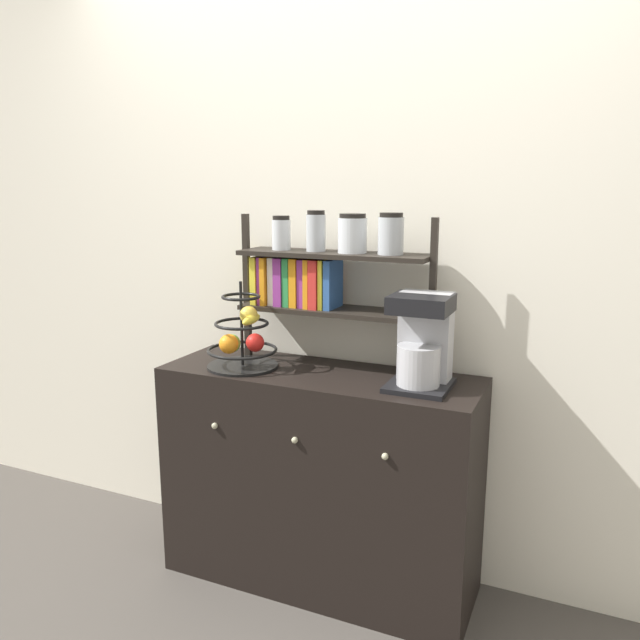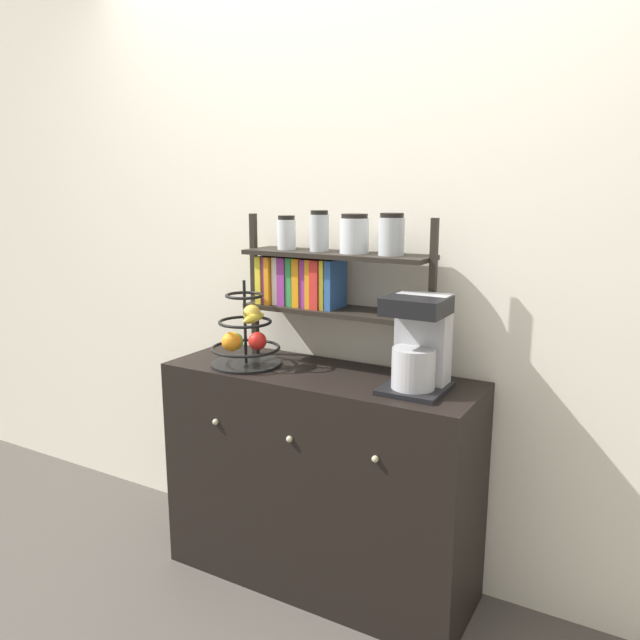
% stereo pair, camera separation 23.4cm
% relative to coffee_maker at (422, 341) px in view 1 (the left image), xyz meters
% --- Properties ---
extents(ground_plane, '(12.00, 12.00, 0.00)m').
position_rel_coffee_maker_xyz_m(ground_plane, '(-0.40, -0.21, -1.04)').
color(ground_plane, '#47423D').
extents(wall_back, '(7.00, 0.05, 2.60)m').
position_rel_coffee_maker_xyz_m(wall_back, '(-0.40, 0.26, 0.26)').
color(wall_back, silver).
rests_on(wall_back, ground_plane).
extents(sideboard, '(1.23, 0.44, 0.88)m').
position_rel_coffee_maker_xyz_m(sideboard, '(-0.40, 0.00, -0.60)').
color(sideboard, black).
rests_on(sideboard, ground_plane).
extents(coffee_maker, '(0.22, 0.23, 0.33)m').
position_rel_coffee_maker_xyz_m(coffee_maker, '(0.00, 0.00, 0.00)').
color(coffee_maker, black).
rests_on(coffee_maker, sideboard).
extents(fruit_stand, '(0.28, 0.28, 0.34)m').
position_rel_coffee_maker_xyz_m(fruit_stand, '(-0.70, -0.06, -0.05)').
color(fruit_stand, black).
rests_on(fruit_stand, sideboard).
extents(shelf_hutch, '(0.80, 0.20, 0.61)m').
position_rel_coffee_maker_xyz_m(shelf_hutch, '(-0.45, 0.11, 0.21)').
color(shelf_hutch, black).
rests_on(shelf_hutch, sideboard).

